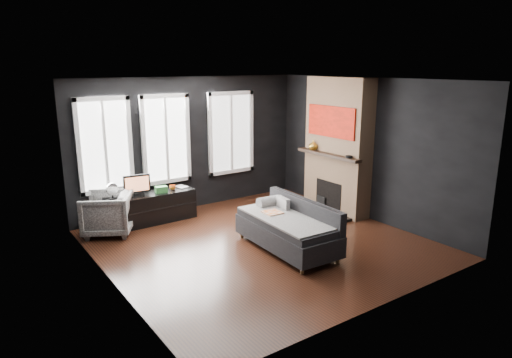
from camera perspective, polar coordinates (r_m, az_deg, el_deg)
floor at (r=7.75m, az=0.67°, el=-8.11°), size 5.00×5.00×0.00m
ceiling at (r=7.17m, az=0.73°, el=12.28°), size 5.00×5.00×0.00m
wall_back at (r=9.45m, az=-8.18°, el=4.37°), size 5.00×0.02×2.70m
wall_left at (r=6.27m, az=-18.24°, el=-1.23°), size 0.02×5.00×2.70m
wall_right at (r=9.00m, az=13.78°, el=3.61°), size 0.02×5.00×2.70m
windows at (r=9.10m, az=-10.86°, el=10.42°), size 4.00×0.16×1.76m
fireplace at (r=9.26m, az=10.18°, el=4.09°), size 0.70×1.62×2.70m
sofa at (r=7.41m, az=3.90°, el=-5.87°), size 1.01×1.91×0.80m
stripe_pillow at (r=7.77m, az=3.39°, el=-3.50°), size 0.12×0.34×0.34m
armchair at (r=8.47m, az=-18.09°, el=-3.89°), size 1.05×1.07×0.82m
media_console at (r=8.91m, az=-12.98°, el=-3.49°), size 1.68×0.56×0.57m
monitor at (r=8.67m, az=-14.67°, el=-0.58°), size 0.51×0.17×0.45m
desk_fan at (r=8.55m, az=-17.55°, el=-1.44°), size 0.26×0.26×0.32m
mug at (r=8.95m, az=-10.40°, el=-0.97°), size 0.13×0.11×0.12m
book at (r=9.05m, az=-9.79°, el=-0.38°), size 0.18×0.05×0.24m
storage_box at (r=8.81m, az=-11.76°, el=-1.28°), size 0.23×0.16×0.12m
mantel_vase at (r=9.41m, az=7.16°, el=4.21°), size 0.24×0.24×0.19m
mantel_clock at (r=8.72m, az=11.53°, el=2.75°), size 0.16×0.16×0.04m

